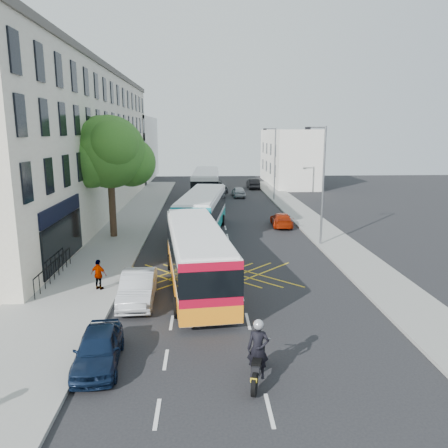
{
  "coord_description": "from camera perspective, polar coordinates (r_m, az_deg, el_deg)",
  "views": [
    {
      "loc": [
        -1.85,
        -17.01,
        7.84
      ],
      "look_at": [
        -0.55,
        9.28,
        2.2
      ],
      "focal_mm": 35.0,
      "sensor_mm": 36.0,
      "label": 1
    }
  ],
  "objects": [
    {
      "name": "pavement_left",
      "position": [
        33.6,
        -14.17,
        -1.64
      ],
      "size": [
        5.0,
        70.0,
        0.15
      ],
      "primitive_type": "cube",
      "color": "gray",
      "rests_on": "ground"
    },
    {
      "name": "pedestrian_far",
      "position": [
        22.45,
        -16.04,
        -6.37
      ],
      "size": [
        0.96,
        0.7,
        1.52
      ],
      "primitive_type": "imported",
      "rotation": [
        0.0,
        0.0,
        2.73
      ],
      "color": "gray",
      "rests_on": "pavement_left"
    },
    {
      "name": "lamp_far",
      "position": [
        49.77,
        6.55,
        8.3
      ],
      "size": [
        1.45,
        0.15,
        8.0
      ],
      "color": "slate",
      "rests_on": "pavement_right"
    },
    {
      "name": "motorbike",
      "position": [
        14.39,
        4.48,
        -16.38
      ],
      "size": [
        0.89,
        2.33,
        2.11
      ],
      "rotation": [
        0.0,
        0.0,
        -0.25
      ],
      "color": "black",
      "rests_on": "ground"
    },
    {
      "name": "lamp_near",
      "position": [
        30.28,
        12.66,
        5.69
      ],
      "size": [
        1.45,
        0.15,
        8.0
      ],
      "color": "slate",
      "rests_on": "pavement_right"
    },
    {
      "name": "distant_car_grey",
      "position": [
        56.99,
        -0.9,
        4.87
      ],
      "size": [
        2.85,
        5.1,
        1.35
      ],
      "primitive_type": "imported",
      "rotation": [
        0.0,
        0.0,
        0.13
      ],
      "color": "#43464B",
      "rests_on": "ground"
    },
    {
      "name": "railings",
      "position": [
        24.7,
        -21.33,
        -5.52
      ],
      "size": [
        0.08,
        5.6,
        1.14
      ],
      "primitive_type": null,
      "color": "black",
      "rests_on": "pavement_left"
    },
    {
      "name": "distant_car_dark",
      "position": [
        60.64,
        3.82,
        5.29
      ],
      "size": [
        1.51,
        4.16,
        1.36
      ],
      "primitive_type": "imported",
      "rotation": [
        0.0,
        0.0,
        3.16
      ],
      "color": "black",
      "rests_on": "ground"
    },
    {
      "name": "terrace_far",
      "position": [
        73.08,
        -12.58,
        9.58
      ],
      "size": [
        8.0,
        20.0,
        10.0
      ],
      "primitive_type": "cube",
      "color": "silver",
      "rests_on": "ground"
    },
    {
      "name": "ground",
      "position": [
        18.82,
        3.15,
        -12.55
      ],
      "size": [
        120.0,
        120.0,
        0.0
      ],
      "primitive_type": "plane",
      "color": "black",
      "rests_on": "ground"
    },
    {
      "name": "parked_car_silver",
      "position": [
        20.86,
        -11.18,
        -8.14
      ],
      "size": [
        1.63,
        4.34,
        1.41
      ],
      "primitive_type": "imported",
      "rotation": [
        0.0,
        0.0,
        0.03
      ],
      "color": "#AFB1B7",
      "rests_on": "ground"
    },
    {
      "name": "parked_car_blue",
      "position": [
        15.94,
        -16.1,
        -15.34
      ],
      "size": [
        1.76,
        3.78,
        1.25
      ],
      "primitive_type": "imported",
      "rotation": [
        0.0,
        0.0,
        0.08
      ],
      "color": "black",
      "rests_on": "ground"
    },
    {
      "name": "street_tree",
      "position": [
        32.7,
        -14.77,
        8.99
      ],
      "size": [
        6.3,
        5.7,
        8.8
      ],
      "color": "#382619",
      "rests_on": "pavement_left"
    },
    {
      "name": "red_hatchback",
      "position": [
        36.7,
        7.51,
        0.57
      ],
      "size": [
        1.79,
        4.02,
        1.15
      ],
      "primitive_type": "imported",
      "rotation": [
        0.0,
        0.0,
        3.09
      ],
      "color": "#A22306",
      "rests_on": "ground"
    },
    {
      "name": "bus_mid",
      "position": [
        33.57,
        -2.84,
        1.53
      ],
      "size": [
        4.12,
        11.69,
        3.22
      ],
      "rotation": [
        0.0,
        0.0,
        -0.13
      ],
      "color": "silver",
      "rests_on": "ground"
    },
    {
      "name": "terrace_main",
      "position": [
        43.25,
        -19.45,
        9.98
      ],
      "size": [
        8.3,
        45.0,
        13.5
      ],
      "color": "beige",
      "rests_on": "ground"
    },
    {
      "name": "bus_near",
      "position": [
        22.21,
        -3.58,
        -4.16
      ],
      "size": [
        3.8,
        11.25,
        3.1
      ],
      "rotation": [
        0.0,
        0.0,
        0.11
      ],
      "color": "silver",
      "rests_on": "ground"
    },
    {
      "name": "bus_far",
      "position": [
        49.96,
        -2.35,
        5.14
      ],
      "size": [
        3.36,
        12.24,
        3.42
      ],
      "rotation": [
        0.0,
        0.0,
        -0.04
      ],
      "color": "silver",
      "rests_on": "ground"
    },
    {
      "name": "building_right",
      "position": [
        66.38,
        8.43,
        8.65
      ],
      "size": [
        6.0,
        18.0,
        8.0
      ],
      "primitive_type": "cube",
      "color": "silver",
      "rests_on": "ground"
    },
    {
      "name": "distant_car_silver",
      "position": [
        52.84,
        1.92,
        4.25
      ],
      "size": [
        1.58,
        3.73,
        1.26
      ],
      "primitive_type": "imported",
      "rotation": [
        0.0,
        0.0,
        3.17
      ],
      "color": "#B0B3B8",
      "rests_on": "ground"
    },
    {
      "name": "pavement_right",
      "position": [
        34.24,
        13.1,
        -1.33
      ],
      "size": [
        3.0,
        70.0,
        0.15
      ],
      "primitive_type": "cube",
      "color": "gray",
      "rests_on": "ground"
    }
  ]
}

